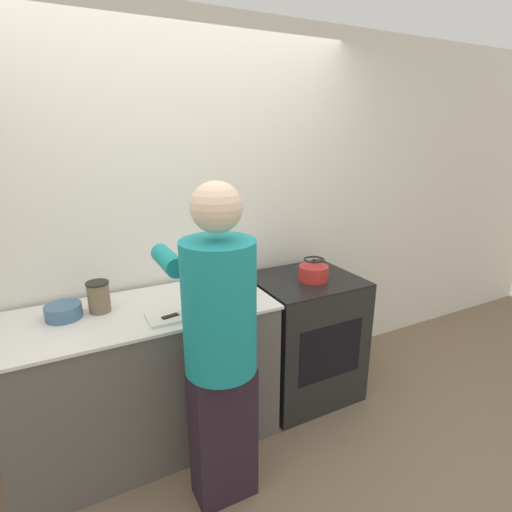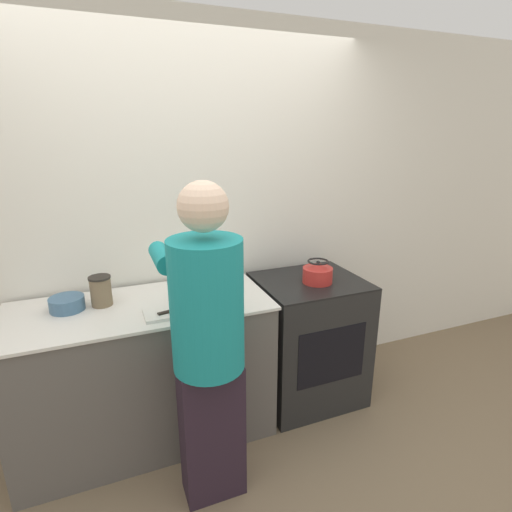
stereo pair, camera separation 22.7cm
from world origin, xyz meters
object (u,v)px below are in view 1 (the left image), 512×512
person (219,342)px  canister_jar (99,297)px  kettle (314,271)px  bowl_prep (63,311)px  knife (181,313)px  cutting_board (184,314)px  oven (304,337)px

person → canister_jar: size_ratio=9.49×
kettle → bowl_prep: (-1.55, 0.15, -0.03)m
bowl_prep → knife: bearing=-25.8°
person → cutting_board: 0.38m
cutting_board → bowl_prep: bowl_prep is taller
bowl_prep → canister_jar: bearing=-0.5°
cutting_board → kettle: kettle is taller
canister_jar → person: bearing=-54.3°
knife → kettle: (0.97, 0.13, 0.05)m
person → knife: 0.38m
oven → bowl_prep: (-1.52, 0.10, 0.49)m
cutting_board → canister_jar: canister_jar is taller
kettle → knife: bearing=-172.7°
kettle → canister_jar: canister_jar is taller
person → cutting_board: (-0.06, 0.38, 0.00)m
cutting_board → kettle: size_ratio=1.98×
person → cutting_board: bearing=98.8°
cutting_board → canister_jar: size_ratio=2.24×
bowl_prep → canister_jar: (0.19, -0.00, 0.05)m
person → cutting_board: size_ratio=4.24×
oven → cutting_board: size_ratio=2.29×
bowl_prep → kettle: bearing=-5.6°
knife → bowl_prep: 0.64m
oven → bowl_prep: 1.60m
knife → cutting_board: bearing=21.9°
knife → kettle: kettle is taller
oven → person: bearing=-148.1°
cutting_board → kettle: bearing=6.9°
oven → person: size_ratio=0.54×
knife → bowl_prep: (-0.57, 0.28, 0.02)m
knife → kettle: bearing=-3.1°
cutting_board → knife: 0.02m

